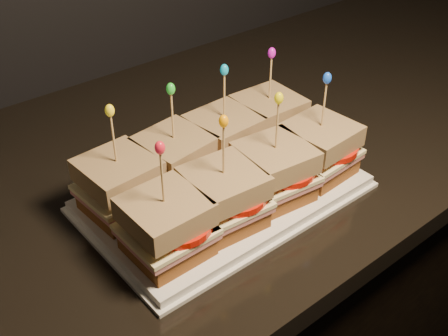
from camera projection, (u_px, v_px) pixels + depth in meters
granite_slab at (151, 179)px, 0.89m from camera, size 2.27×0.70×0.04m
platter at (224, 194)px, 0.82m from camera, size 0.38×0.24×0.02m
platter_rim at (224, 197)px, 0.82m from camera, size 0.40×0.25×0.01m
sandwich_0_bread_bot at (122, 201)px, 0.77m from camera, size 0.10×0.10×0.03m
sandwich_0_ham at (121, 192)px, 0.76m from camera, size 0.10×0.10×0.01m
sandwich_0_cheese at (120, 188)px, 0.75m from camera, size 0.11×0.10×0.01m
sandwich_0_tomato at (130, 182)px, 0.75m from camera, size 0.09×0.09×0.01m
sandwich_0_bread_top at (118, 171)px, 0.74m from camera, size 0.10×0.10×0.03m
sandwich_0_pick at (114, 142)px, 0.71m from camera, size 0.00×0.00×0.09m
sandwich_0_frill at (110, 110)px, 0.68m from camera, size 0.01×0.01×0.02m
sandwich_1_bread_bot at (176, 177)px, 0.81m from camera, size 0.10×0.10×0.03m
sandwich_1_ham at (175, 167)px, 0.80m from camera, size 0.11×0.11×0.01m
sandwich_1_cheese at (175, 163)px, 0.80m from camera, size 0.11×0.11×0.01m
sandwich_1_tomato at (184, 158)px, 0.80m from camera, size 0.09×0.09×0.01m
sandwich_1_bread_top at (174, 147)px, 0.78m from camera, size 0.10×0.10×0.03m
sandwich_1_pick at (173, 119)px, 0.76m from camera, size 0.00×0.00×0.09m
sandwich_1_frill at (171, 89)px, 0.73m from camera, size 0.01×0.01×0.02m
sandwich_2_bread_bot at (224, 155)px, 0.86m from camera, size 0.09×0.09×0.03m
sandwich_2_ham at (224, 146)px, 0.85m from camera, size 0.10×0.10×0.01m
sandwich_2_cheese at (224, 142)px, 0.85m from camera, size 0.10×0.10×0.01m
sandwich_2_tomato at (233, 136)px, 0.85m from camera, size 0.09×0.09×0.01m
sandwich_2_bread_top at (224, 126)px, 0.83m from camera, size 0.09×0.09×0.03m
sandwich_2_pick at (224, 99)px, 0.81m from camera, size 0.00×0.00×0.09m
sandwich_2_frill at (224, 70)px, 0.78m from camera, size 0.01×0.01×0.02m
sandwich_3_bread_bot at (268, 135)px, 0.91m from camera, size 0.09×0.09×0.03m
sandwich_3_ham at (268, 126)px, 0.90m from camera, size 0.10×0.10×0.01m
sandwich_3_cheese at (268, 122)px, 0.90m from camera, size 0.11×0.10×0.01m
sandwich_3_tomato at (276, 117)px, 0.89m from camera, size 0.09×0.09×0.01m
sandwich_3_bread_top at (269, 107)px, 0.88m from camera, size 0.10×0.10×0.03m
sandwich_3_pick at (270, 81)px, 0.85m from camera, size 0.00×0.00×0.09m
sandwich_3_frill at (272, 53)px, 0.83m from camera, size 0.01×0.01×0.02m
sandwich_4_bread_bot at (167, 243)px, 0.70m from camera, size 0.09×0.09×0.03m
sandwich_4_ham at (167, 233)px, 0.69m from camera, size 0.10×0.10×0.01m
sandwich_4_cheese at (166, 229)px, 0.68m from camera, size 0.10×0.10×0.01m
sandwich_4_tomato at (177, 223)px, 0.68m from camera, size 0.09×0.09×0.01m
sandwich_4_bread_top at (165, 212)px, 0.67m from camera, size 0.09×0.09×0.03m
sandwich_4_pick at (162, 181)px, 0.64m from camera, size 0.00×0.00×0.09m
sandwich_4_frill at (160, 148)px, 0.62m from camera, size 0.01×0.01×0.02m
sandwich_5_bread_bot at (224, 214)px, 0.75m from camera, size 0.10×0.10×0.03m
sandwich_5_ham at (224, 204)px, 0.74m from camera, size 0.11×0.10×0.01m
sandwich_5_cheese at (224, 200)px, 0.73m from camera, size 0.11×0.11×0.01m
sandwich_5_tomato at (234, 194)px, 0.73m from camera, size 0.09×0.09×0.01m
sandwich_5_bread_top at (224, 183)px, 0.72m from camera, size 0.10×0.10×0.03m
sandwich_5_pick at (224, 153)px, 0.69m from camera, size 0.00×0.00×0.09m
sandwich_5_frill at (224, 121)px, 0.66m from camera, size 0.01×0.01×0.02m
sandwich_6_bread_bot at (273, 187)px, 0.79m from camera, size 0.10×0.10×0.03m
sandwich_6_ham at (274, 178)px, 0.78m from camera, size 0.11×0.11×0.01m
sandwich_6_cheese at (274, 174)px, 0.78m from camera, size 0.11×0.11×0.01m
sandwich_6_tomato at (284, 168)px, 0.78m from camera, size 0.09×0.09×0.01m
sandwich_6_bread_top at (275, 157)px, 0.76m from camera, size 0.10×0.10×0.03m
sandwich_6_pick at (277, 129)px, 0.74m from camera, size 0.00×0.00×0.09m
sandwich_6_frill at (279, 98)px, 0.71m from camera, size 0.01×0.01×0.02m
sandwich_7_bread_bot at (317, 164)px, 0.84m from camera, size 0.10×0.10×0.03m
sandwich_7_ham at (318, 155)px, 0.83m from camera, size 0.10×0.10×0.01m
sandwich_7_cheese at (319, 151)px, 0.83m from camera, size 0.11×0.10×0.01m
sandwich_7_tomato at (328, 146)px, 0.82m from camera, size 0.09×0.09×0.01m
sandwich_7_bread_top at (321, 135)px, 0.81m from camera, size 0.10×0.10×0.03m
sandwich_7_pick at (324, 107)px, 0.78m from camera, size 0.00×0.00×0.09m
sandwich_7_frill at (327, 78)px, 0.76m from camera, size 0.01×0.01×0.02m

